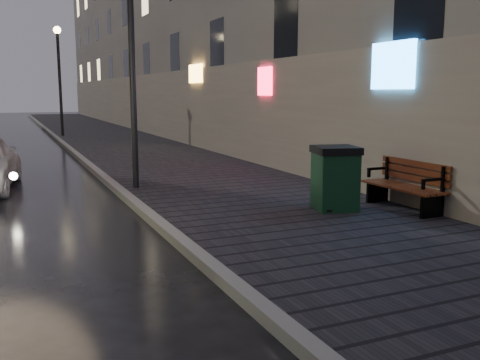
# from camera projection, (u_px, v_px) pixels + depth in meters

# --- Properties ---
(ground) EXTENTS (120.00, 120.00, 0.00)m
(ground) POSITION_uv_depth(u_px,v_px,m) (95.00, 298.00, 6.01)
(ground) COLOR black
(ground) RESTS_ON ground
(sidewalk) EXTENTS (4.60, 58.00, 0.15)m
(sidewalk) POSITION_uv_depth(u_px,v_px,m) (108.00, 137.00, 26.51)
(sidewalk) COLOR black
(sidewalk) RESTS_ON ground
(curb) EXTENTS (0.20, 58.00, 0.15)m
(curb) POSITION_uv_depth(u_px,v_px,m) (57.00, 139.00, 25.55)
(curb) COLOR slate
(curb) RESTS_ON ground
(building_near) EXTENTS (1.80, 50.00, 13.00)m
(building_near) POSITION_uv_depth(u_px,v_px,m) (148.00, 17.00, 30.35)
(building_near) COLOR #605B54
(building_near) RESTS_ON ground
(lamp_near) EXTENTS (0.36, 0.36, 5.28)m
(lamp_near) POSITION_uv_depth(u_px,v_px,m) (131.00, 36.00, 11.60)
(lamp_near) COLOR black
(lamp_near) RESTS_ON sidewalk
(lamp_far) EXTENTS (0.36, 0.36, 5.28)m
(lamp_far) POSITION_uv_depth(u_px,v_px,m) (59.00, 67.00, 26.04)
(lamp_far) COLOR black
(lamp_far) RESTS_ON sidewalk
(bench) EXTENTS (0.62, 1.77, 0.90)m
(bench) POSITION_uv_depth(u_px,v_px,m) (407.00, 185.00, 9.85)
(bench) COLOR black
(bench) RESTS_ON sidewalk
(trash_bin) EXTENTS (0.92, 0.92, 1.17)m
(trash_bin) POSITION_uv_depth(u_px,v_px,m) (335.00, 178.00, 9.80)
(trash_bin) COLOR black
(trash_bin) RESTS_ON sidewalk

